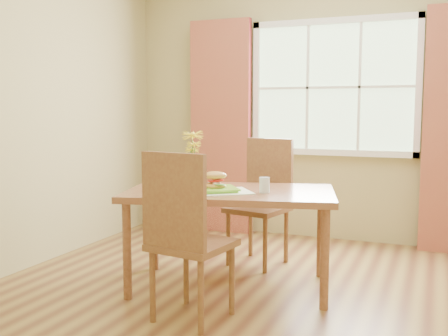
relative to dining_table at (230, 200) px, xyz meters
name	(u,v)px	position (x,y,z in m)	size (l,w,h in m)	color
room	(278,100)	(0.40, -0.17, 0.71)	(4.24, 3.84, 2.74)	olive
window	(333,87)	(0.40, 1.70, 0.86)	(1.62, 0.06, 1.32)	#A7CA99
curtain_left	(220,128)	(-0.75, 1.61, 0.46)	(0.65, 0.08, 2.20)	maroon
dining_table	(230,200)	(0.00, 0.00, 0.00)	(1.62, 1.16, 0.71)	brown
chair_near	(184,231)	(-0.01, -0.71, -0.07)	(0.50, 0.50, 1.05)	brown
chair_far	(263,195)	(0.02, 0.71, -0.07)	(0.52, 0.52, 1.05)	brown
placemat	(218,192)	(-0.05, -0.12, 0.08)	(0.45, 0.33, 0.01)	beige
plate	(217,190)	(-0.06, -0.11, 0.09)	(0.27, 0.27, 0.01)	#7FD735
croissant_sandwich	(215,180)	(-0.07, -0.11, 0.15)	(0.20, 0.16, 0.13)	#E9B44F
water_glass	(264,185)	(0.26, -0.01, 0.12)	(0.07, 0.07, 0.11)	silver
flower_vase	(193,153)	(-0.35, 0.12, 0.32)	(0.17, 0.17, 0.41)	silver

